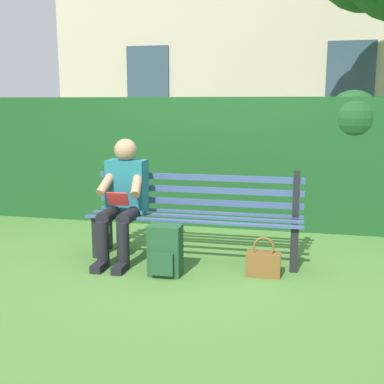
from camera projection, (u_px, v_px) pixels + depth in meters
ground at (194, 259)px, 4.65m from camera, size 60.00×60.00×0.00m
park_bench at (196, 212)px, 4.64m from camera, size 2.06×0.45×0.88m
person_seated at (123, 196)px, 4.58m from camera, size 0.44×0.73×1.17m
hedge_backdrop at (200, 158)px, 6.06m from camera, size 6.17×0.77×1.66m
building_facade at (253, 4)px, 10.62m from camera, size 8.07×3.05×7.37m
backpack at (165, 251)px, 4.18m from camera, size 0.29×0.26×0.45m
handbag at (263, 263)px, 4.18m from camera, size 0.30×0.14×0.36m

